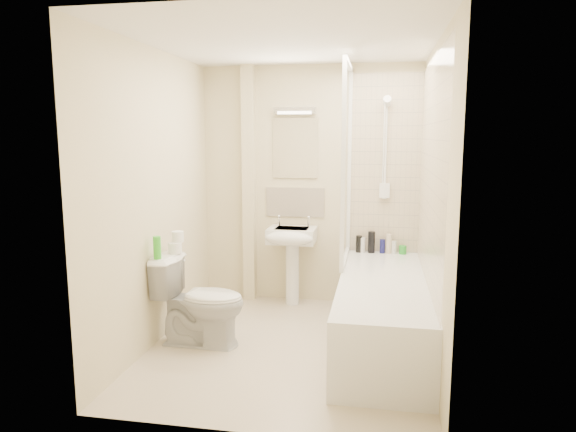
# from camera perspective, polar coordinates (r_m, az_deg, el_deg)

# --- Properties ---
(floor) EXTENTS (2.50, 2.50, 0.00)m
(floor) POSITION_cam_1_polar(r_m,az_deg,el_deg) (4.32, 0.01, -14.33)
(floor) COLOR beige
(floor) RESTS_ON ground
(wall_back) EXTENTS (2.20, 0.02, 2.40)m
(wall_back) POSITION_cam_1_polar(r_m,az_deg,el_deg) (5.23, 2.42, 3.37)
(wall_back) COLOR beige
(wall_back) RESTS_ON ground
(wall_left) EXTENTS (0.02, 2.50, 2.40)m
(wall_left) POSITION_cam_1_polar(r_m,az_deg,el_deg) (4.33, -14.48, 1.93)
(wall_left) COLOR beige
(wall_left) RESTS_ON ground
(wall_right) EXTENTS (0.02, 2.50, 2.40)m
(wall_right) POSITION_cam_1_polar(r_m,az_deg,el_deg) (3.96, 15.87, 1.24)
(wall_right) COLOR beige
(wall_right) RESTS_ON ground
(ceiling) EXTENTS (2.20, 2.50, 0.02)m
(ceiling) POSITION_cam_1_polar(r_m,az_deg,el_deg) (4.03, 0.01, 18.83)
(ceiling) COLOR white
(ceiling) RESTS_ON wall_back
(tile_back) EXTENTS (0.70, 0.01, 1.75)m
(tile_back) POSITION_cam_1_polar(r_m,az_deg,el_deg) (5.15, 10.75, 5.64)
(tile_back) COLOR beige
(tile_back) RESTS_ON wall_back
(tile_right) EXTENTS (0.01, 2.10, 1.75)m
(tile_right) POSITION_cam_1_polar(r_m,az_deg,el_deg) (4.14, 15.57, 4.70)
(tile_right) COLOR beige
(tile_right) RESTS_ON wall_right
(pipe_boxing) EXTENTS (0.12, 0.12, 2.40)m
(pipe_boxing) POSITION_cam_1_polar(r_m,az_deg,el_deg) (5.29, -4.35, 3.41)
(pipe_boxing) COLOR beige
(pipe_boxing) RESTS_ON ground
(splashback) EXTENTS (0.60, 0.02, 0.30)m
(splashback) POSITION_cam_1_polar(r_m,az_deg,el_deg) (5.26, 0.80, 1.54)
(splashback) COLOR beige
(splashback) RESTS_ON wall_back
(mirror) EXTENTS (0.46, 0.01, 0.60)m
(mirror) POSITION_cam_1_polar(r_m,az_deg,el_deg) (5.22, 0.81, 7.54)
(mirror) COLOR white
(mirror) RESTS_ON wall_back
(strip_light) EXTENTS (0.42, 0.07, 0.07)m
(strip_light) POSITION_cam_1_polar(r_m,az_deg,el_deg) (5.20, 0.77, 11.62)
(strip_light) COLOR silver
(strip_light) RESTS_ON wall_back
(bathtub) EXTENTS (0.70, 2.10, 0.55)m
(bathtub) POSITION_cam_1_polar(r_m,az_deg,el_deg) (4.35, 10.43, -10.26)
(bathtub) COLOR white
(bathtub) RESTS_ON ground
(shower_screen) EXTENTS (0.04, 0.92, 1.80)m
(shower_screen) POSITION_cam_1_polar(r_m,az_deg,el_deg) (4.72, 6.54, 5.76)
(shower_screen) COLOR white
(shower_screen) RESTS_ON bathtub
(shower_fixture) EXTENTS (0.10, 0.16, 0.99)m
(shower_fixture) POSITION_cam_1_polar(r_m,az_deg,el_deg) (5.10, 10.78, 6.97)
(shower_fixture) COLOR white
(shower_fixture) RESTS_ON wall_back
(pedestal_sink) EXTENTS (0.47, 0.45, 0.91)m
(pedestal_sink) POSITION_cam_1_polar(r_m,az_deg,el_deg) (5.11, 0.37, -3.17)
(pedestal_sink) COLOR white
(pedestal_sink) RESTS_ON ground
(bottle_black_a) EXTENTS (0.06, 0.06, 0.17)m
(bottle_black_a) POSITION_cam_1_polar(r_m,az_deg,el_deg) (5.18, 7.89, -3.10)
(bottle_black_a) COLOR black
(bottle_black_a) RESTS_ON bathtub
(bottle_white_a) EXTENTS (0.06, 0.06, 0.15)m
(bottle_white_a) POSITION_cam_1_polar(r_m,az_deg,el_deg) (5.18, 8.26, -3.20)
(bottle_white_a) COLOR silver
(bottle_white_a) RESTS_ON bathtub
(bottle_black_b) EXTENTS (0.07, 0.07, 0.21)m
(bottle_black_b) POSITION_cam_1_polar(r_m,az_deg,el_deg) (5.18, 9.25, -2.89)
(bottle_black_b) COLOR black
(bottle_black_b) RESTS_ON bathtub
(bottle_blue) EXTENTS (0.05, 0.05, 0.14)m
(bottle_blue) POSITION_cam_1_polar(r_m,az_deg,el_deg) (5.18, 10.44, -3.33)
(bottle_blue) COLOR #131354
(bottle_blue) RESTS_ON bathtub
(bottle_cream) EXTENTS (0.06, 0.06, 0.19)m
(bottle_cream) POSITION_cam_1_polar(r_m,az_deg,el_deg) (5.18, 11.13, -3.05)
(bottle_cream) COLOR beige
(bottle_cream) RESTS_ON bathtub
(bottle_white_b) EXTENTS (0.05, 0.05, 0.13)m
(bottle_white_b) POSITION_cam_1_polar(r_m,az_deg,el_deg) (5.19, 11.68, -3.43)
(bottle_white_b) COLOR silver
(bottle_white_b) RESTS_ON bathtub
(bottle_green) EXTENTS (0.07, 0.07, 0.08)m
(bottle_green) POSITION_cam_1_polar(r_m,az_deg,el_deg) (5.20, 12.62, -3.69)
(bottle_green) COLOR green
(bottle_green) RESTS_ON bathtub
(toilet) EXTENTS (0.44, 0.74, 0.74)m
(toilet) POSITION_cam_1_polar(r_m,az_deg,el_deg) (4.32, -9.69, -9.24)
(toilet) COLOR white
(toilet) RESTS_ON ground
(toilet_roll_lower) EXTENTS (0.11, 0.11, 0.09)m
(toilet_roll_lower) POSITION_cam_1_polar(r_m,az_deg,el_deg) (4.36, -12.45, -3.48)
(toilet_roll_lower) COLOR white
(toilet_roll_lower) RESTS_ON toilet
(toilet_roll_upper) EXTENTS (0.10, 0.10, 0.09)m
(toilet_roll_upper) POSITION_cam_1_polar(r_m,az_deg,el_deg) (4.37, -12.16, -2.25)
(toilet_roll_upper) COLOR white
(toilet_roll_upper) RESTS_ON toilet_roll_lower
(green_bottle) EXTENTS (0.06, 0.06, 0.18)m
(green_bottle) POSITION_cam_1_polar(r_m,az_deg,el_deg) (4.19, -14.34, -3.43)
(green_bottle) COLOR green
(green_bottle) RESTS_ON toilet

